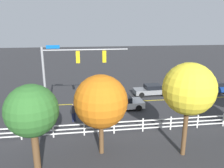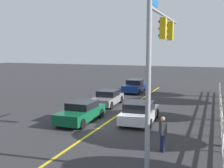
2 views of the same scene
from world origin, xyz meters
TOP-DOWN VIEW (x-y plane):
  - ground_plane at (0.00, 0.00)m, footprint 120.00×120.00m
  - lane_center_stripe at (-4.00, 0.00)m, footprint 28.00×0.16m
  - signal_assembly at (4.05, 4.15)m, footprint 7.25×0.38m
  - car_0 at (-1.02, 1.97)m, footprint 4.37×2.24m
  - car_1 at (-5.41, -2.02)m, footprint 4.24×1.92m
  - car_2 at (-13.27, -1.83)m, footprint 4.56×2.02m
  - car_3 at (0.28, -1.68)m, footprint 4.33×1.86m
  - pedestrian at (3.79, 4.36)m, footprint 0.48×0.43m
  - white_rail_fence at (-3.00, 7.03)m, footprint 26.10×0.10m
  - tree_0 at (-3.63, 10.52)m, footprint 3.29×3.29m
  - tree_3 at (5.70, 11.07)m, footprint 2.94×2.94m
  - tree_4 at (1.78, 9.60)m, footprint 3.47×3.47m

SIDE VIEW (x-z plane):
  - ground_plane at x=0.00m, z-range 0.00..0.00m
  - lane_center_stripe at x=-4.00m, z-range 0.00..0.01m
  - white_rail_fence at x=-3.00m, z-range 0.03..1.18m
  - car_1 at x=-5.41m, z-range -0.02..1.26m
  - car_3 at x=0.28m, z-range -0.01..1.33m
  - car_0 at x=-1.02m, z-range -0.02..1.35m
  - car_2 at x=-13.27m, z-range -0.02..1.38m
  - pedestrian at x=3.79m, z-range 0.08..1.77m
  - tree_4 at x=1.78m, z-range 0.98..6.43m
  - tree_3 at x=5.70m, z-range 1.18..6.57m
  - tree_0 at x=-3.63m, z-range 1.46..7.72m
  - signal_assembly at x=4.05m, z-range 1.39..8.19m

